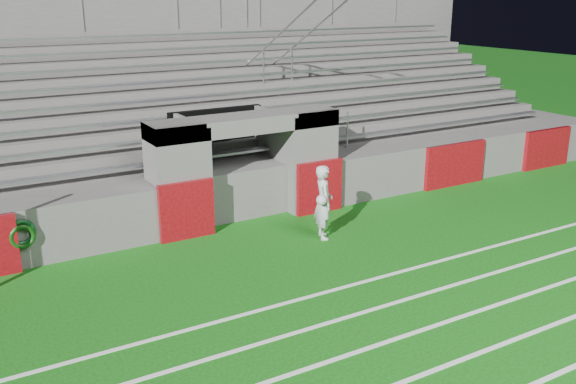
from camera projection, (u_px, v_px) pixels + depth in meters
ground at (324, 267)px, 13.20m from camera, size 90.00×90.00×0.00m
stadium_structure at (178, 128)px, 19.31m from camera, size 26.00×8.48×5.42m
goalkeeper_with_ball at (323, 202)px, 14.53m from camera, size 0.63×0.73×1.72m
hose_coil at (22, 234)px, 12.80m from camera, size 0.57×0.15×0.61m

